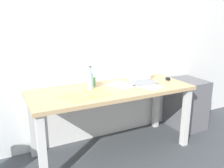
{
  "coord_description": "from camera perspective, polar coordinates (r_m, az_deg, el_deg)",
  "views": [
    {
      "loc": [
        -1.1,
        -2.19,
        1.48
      ],
      "look_at": [
        0.0,
        0.0,
        0.79
      ],
      "focal_mm": 38.01,
      "sensor_mm": 36.0,
      "label": 1
    }
  ],
  "objects": [
    {
      "name": "laptop_right",
      "position": [
        2.79,
        7.28,
        1.16
      ],
      "size": [
        0.31,
        0.23,
        0.2
      ],
      "color": "gray",
      "rests_on": "desk"
    },
    {
      "name": "paper_sheet_front_left",
      "position": [
        2.3,
        -8.83,
        -3.14
      ],
      "size": [
        0.32,
        0.36,
        0.0
      ],
      "primitive_type": "cube",
      "rotation": [
        0.0,
        0.0,
        0.47
      ],
      "color": "#F4E06B",
      "rests_on": "desk"
    },
    {
      "name": "paper_yellow_folder",
      "position": [
        2.42,
        -3.82,
        -2.08
      ],
      "size": [
        0.23,
        0.31,
        0.0
      ],
      "primitive_type": "cube",
      "rotation": [
        0.0,
        0.0,
        0.07
      ],
      "color": "#F4E06B",
      "rests_on": "desk"
    },
    {
      "name": "paper_sheet_front_right",
      "position": [
        2.67,
        8.66,
        -0.54
      ],
      "size": [
        0.31,
        0.36,
        0.0
      ],
      "primitive_type": "cube",
      "rotation": [
        0.0,
        0.0,
        0.42
      ],
      "color": "white",
      "rests_on": "desk"
    },
    {
      "name": "coffee_mug",
      "position": [
        2.67,
        -4.83,
        0.64
      ],
      "size": [
        0.08,
        0.08,
        0.09
      ],
      "primitive_type": "cylinder",
      "color": "#4C9E56",
      "rests_on": "desk"
    },
    {
      "name": "paper_sheet_near_back",
      "position": [
        2.68,
        2.17,
        -0.27
      ],
      "size": [
        0.29,
        0.35,
        0.0
      ],
      "primitive_type": "cube",
      "rotation": [
        0.0,
        0.0,
        0.31
      ],
      "color": "white",
      "rests_on": "desk"
    },
    {
      "name": "desk",
      "position": [
        2.59,
        0.0,
        -3.24
      ],
      "size": [
        1.77,
        0.69,
        0.74
      ],
      "color": "tan",
      "rests_on": "ground"
    },
    {
      "name": "back_wall",
      "position": [
        2.82,
        -3.75,
        11.96
      ],
      "size": [
        5.2,
        0.08,
        2.6
      ],
      "primitive_type": "cube",
      "color": "white",
      "rests_on": "ground"
    },
    {
      "name": "beer_bottle",
      "position": [
        2.51,
        -5.21,
        0.8
      ],
      "size": [
        0.06,
        0.06,
        0.25
      ],
      "color": "#99B7C1",
      "rests_on": "desk"
    },
    {
      "name": "computer_mouse",
      "position": [
        2.99,
        13.29,
        1.28
      ],
      "size": [
        0.1,
        0.12,
        0.03
      ],
      "primitive_type": "ellipsoid",
      "rotation": [
        0.0,
        0.0,
        -0.58
      ],
      "color": "black",
      "rests_on": "desk"
    },
    {
      "name": "filing_cabinet",
      "position": [
        3.45,
        17.46,
        -4.49
      ],
      "size": [
        0.4,
        0.48,
        0.67
      ],
      "primitive_type": "cube",
      "color": "slate",
      "rests_on": "ground"
    },
    {
      "name": "ground_plane",
      "position": [
        2.86,
        0.0,
        -15.48
      ],
      "size": [
        8.0,
        8.0,
        0.0
      ],
      "primitive_type": "plane",
      "color": "#42474C"
    }
  ]
}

